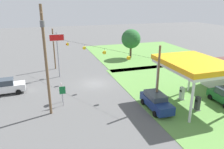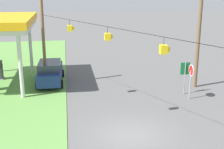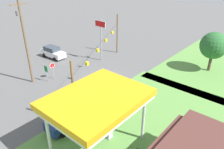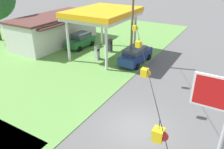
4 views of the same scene
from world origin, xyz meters
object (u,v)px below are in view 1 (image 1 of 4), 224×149
Objects in this scene: fuel_pump_far at (197,104)px; stop_sign_overhead at (57,46)px; gas_station_canopy at (193,65)px; tree_west_verge at (131,39)px; car_at_pumps_front at (156,101)px; car_on_crossroad at (5,86)px; route_sign at (63,92)px; utility_pole_main at (46,57)px; stop_sign_roadside at (61,88)px; fuel_pump_near at (182,94)px.

stop_sign_overhead is (-16.41, -13.63, 4.31)m from fuel_pump_far.
gas_station_canopy is 1.34× the size of tree_west_verge.
gas_station_canopy reaches higher than car_at_pumps_front.
car_at_pumps_front is at bearing -33.73° from car_on_crossroad.
route_sign is at bearing -41.18° from tree_west_verge.
utility_pole_main is (12.15, -2.03, 1.26)m from stop_sign_overhead.
car_at_pumps_front is 11.20m from stop_sign_roadside.
fuel_pump_far is 0.66× the size of stop_sign_roadside.
car_on_crossroad is 9.68m from stop_sign_overhead.
utility_pole_main is (-2.58, -11.39, 5.39)m from car_at_pumps_front.
fuel_pump_near is at bearing -179.94° from gas_station_canopy.
stop_sign_roadside is (-5.16, -9.91, 0.85)m from car_at_pumps_front.
car_at_pumps_front is 19.58m from car_on_crossroad.
gas_station_canopy is 1.68× the size of car_on_crossroad.
stop_sign_roadside is at bearing -105.50° from fuel_pump_near.
gas_station_canopy is 15.48m from stop_sign_roadside.
route_sign is at bearing -106.97° from gas_station_canopy.
car_at_pumps_front is (1.22, -4.27, 0.18)m from fuel_pump_near.
fuel_pump_near is 0.27× the size of tree_west_verge.
car_at_pumps_front is 2.01× the size of stop_sign_roadside.
fuel_pump_far is 15.77m from stop_sign_roadside.
tree_west_verge is at bearing -42.88° from stop_sign_roadside.
stop_sign_overhead is at bearing -3.29° from stop_sign_roadside.
stop_sign_overhead reaches higher than fuel_pump_far.
car_at_pumps_front reaches higher than fuel_pump_near.
utility_pole_main is at bearing -44.48° from route_sign.
fuel_pump_far is at bearing 39.71° from stop_sign_overhead.
car_on_crossroad is 0.80× the size of tree_west_verge.
fuel_pump_near is 14.49m from route_sign.
stop_sign_roadside is at bearing -116.16° from car_at_pumps_front.
car_at_pumps_front is at bearing -111.50° from fuel_pump_far.
fuel_pump_near is 0.34× the size of car_on_crossroad.
utility_pole_main is (2.58, -1.48, 4.54)m from stop_sign_roadside.
fuel_pump_far is at bearing 74.79° from utility_pole_main.
stop_sign_roadside is at bearing -115.75° from fuel_pump_far.
gas_station_canopy is 23.77m from car_on_crossroad.
gas_station_canopy is at bearing 88.28° from car_at_pumps_front.
stop_sign_roadside is (-6.84, -14.18, 1.03)m from fuel_pump_far.
utility_pole_main is (-1.35, -15.66, 5.57)m from fuel_pump_near.
fuel_pump_near is 0.33× the size of car_at_pumps_front.
stop_sign_roadside is (4.91, 6.88, 0.80)m from car_on_crossroad.
fuel_pump_near is 1.00× the size of fuel_pump_far.
utility_pole_main is at bearing -41.44° from tree_west_verge.
route_sign reaches higher than fuel_pump_far.
stop_sign_roadside is 0.41× the size of tree_west_verge.
gas_station_canopy is 4.38m from fuel_pump_far.
utility_pole_main is at bearing -94.93° from fuel_pump_near.
fuel_pump_far is 0.27× the size of tree_west_verge.
stop_sign_overhead is at bearing -137.66° from gas_station_canopy.
tree_west_verge reaches higher than car_at_pumps_front.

